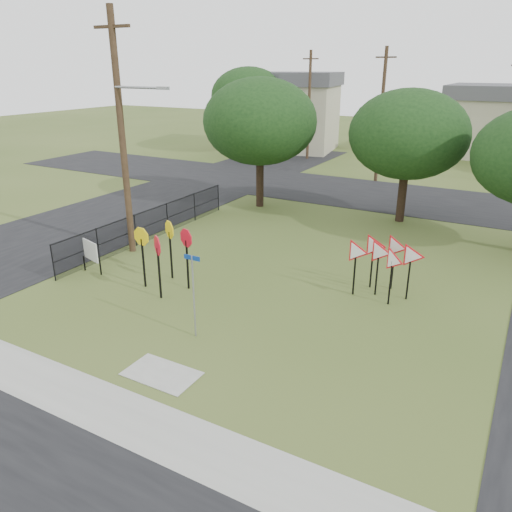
{
  "coord_description": "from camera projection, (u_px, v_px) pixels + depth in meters",
  "views": [
    {
      "loc": [
        7.82,
        -11.13,
        7.82
      ],
      "look_at": [
        -0.1,
        3.0,
        1.6
      ],
      "focal_mm": 35.0,
      "sensor_mm": 36.0,
      "label": 1
    }
  ],
  "objects": [
    {
      "name": "ground",
      "position": [
        211.0,
        335.0,
        15.44
      ],
      "size": [
        140.0,
        140.0,
        0.0
      ],
      "primitive_type": "plane",
      "color": "#3C501E"
    },
    {
      "name": "tree_near_left",
      "position": [
        260.0,
        122.0,
        27.84
      ],
      "size": [
        6.4,
        6.4,
        7.27
      ],
      "color": "black",
      "rests_on": "ground"
    },
    {
      "name": "fence_run",
      "position": [
        152.0,
        223.0,
        23.71
      ],
      "size": [
        0.05,
        11.55,
        1.5
      ],
      "color": "black",
      "rests_on": "ground"
    },
    {
      "name": "yield_sign_cluster",
      "position": [
        384.0,
        254.0,
        17.6
      ],
      "size": [
        2.73,
        1.68,
        2.13
      ],
      "color": "black",
      "rests_on": "ground"
    },
    {
      "name": "stop_sign_cluster",
      "position": [
        164.0,
        243.0,
        18.11
      ],
      "size": [
        2.23,
        2.02,
        2.36
      ],
      "color": "black",
      "rests_on": "ground"
    },
    {
      "name": "street_left",
      "position": [
        137.0,
        208.0,
        29.05
      ],
      "size": [
        8.0,
        50.0,
        0.02
      ],
      "primitive_type": "cube",
      "color": "black",
      "rests_on": "ground"
    },
    {
      "name": "far_pole_c",
      "position": [
        309.0,
        105.0,
        42.79
      ],
      "size": [
        1.4,
        0.24,
        9.0
      ],
      "color": "#44311F",
      "rests_on": "ground"
    },
    {
      "name": "street_name_sign",
      "position": [
        194.0,
        290.0,
        14.83
      ],
      "size": [
        0.55,
        0.05,
        2.66
      ],
      "color": "gray",
      "rests_on": "ground"
    },
    {
      "name": "sidewalk",
      "position": [
        114.0,
        411.0,
        12.01
      ],
      "size": [
        30.0,
        1.6,
        0.02
      ],
      "primitive_type": "cube",
      "color": "gray",
      "rests_on": "ground"
    },
    {
      "name": "planting_strip",
      "position": [
        75.0,
        442.0,
        11.03
      ],
      "size": [
        30.0,
        0.8,
        0.02
      ],
      "primitive_type": "cube",
      "color": "#3C501E",
      "rests_on": "ground"
    },
    {
      "name": "house_left",
      "position": [
        287.0,
        111.0,
        48.21
      ],
      "size": [
        10.58,
        8.88,
        7.2
      ],
      "color": "#B5B192",
      "rests_on": "ground"
    },
    {
      "name": "curb_pad",
      "position": [
        162.0,
        374.0,
        13.48
      ],
      "size": [
        2.0,
        1.2,
        0.02
      ],
      "primitive_type": "cube",
      "color": "gray",
      "rests_on": "ground"
    },
    {
      "name": "utility_pole_main",
      "position": [
        123.0,
        133.0,
        20.53
      ],
      "size": [
        3.55,
        0.33,
        10.0
      ],
      "color": "#44311F",
      "rests_on": "ground"
    },
    {
      "name": "tree_near_mid",
      "position": [
        409.0,
        135.0,
        25.11
      ],
      "size": [
        6.0,
        6.0,
        6.8
      ],
      "color": "black",
      "rests_on": "ground"
    },
    {
      "name": "house_mid",
      "position": [
        495.0,
        120.0,
        45.06
      ],
      "size": [
        8.4,
        8.4,
        6.2
      ],
      "color": "#B5B192",
      "rests_on": "ground"
    },
    {
      "name": "street_far",
      "position": [
        388.0,
        196.0,
        31.72
      ],
      "size": [
        60.0,
        8.0,
        0.02
      ],
      "primitive_type": "cube",
      "color": "black",
      "rests_on": "ground"
    },
    {
      "name": "tree_far_left",
      "position": [
        249.0,
        96.0,
        45.32
      ],
      "size": [
        6.8,
        6.8,
        7.73
      ],
      "color": "black",
      "rests_on": "ground"
    },
    {
      "name": "info_board",
      "position": [
        91.0,
        252.0,
        19.77
      ],
      "size": [
        1.04,
        0.33,
        1.34
      ],
      "color": "black",
      "rests_on": "ground"
    },
    {
      "name": "far_pole_a",
      "position": [
        381.0,
        115.0,
        34.25
      ],
      "size": [
        1.4,
        0.24,
        9.0
      ],
      "color": "#44311F",
      "rests_on": "ground"
    }
  ]
}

